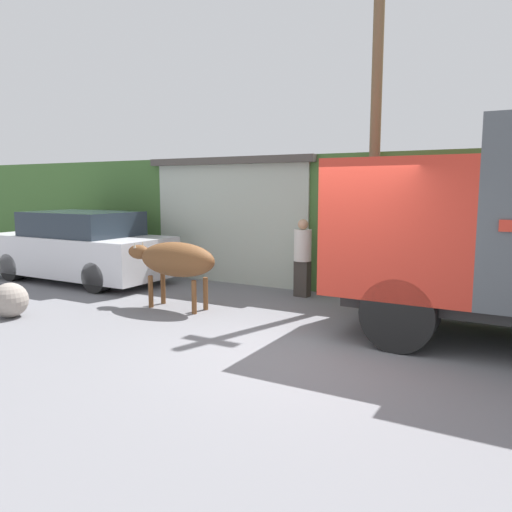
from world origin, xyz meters
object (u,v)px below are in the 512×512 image
brown_cow (175,260)px  pedestrian_on_hill (303,255)px  roadside_rock (10,300)px  utility_pole (376,119)px  parked_suv (80,248)px

brown_cow → pedestrian_on_hill: bearing=49.4°
pedestrian_on_hill → roadside_rock: pedestrian_on_hill is taller
pedestrian_on_hill → utility_pole: 2.97m
pedestrian_on_hill → parked_suv: bearing=16.4°
parked_suv → pedestrian_on_hill: size_ratio=2.88×
parked_suv → pedestrian_on_hill: bearing=13.8°
brown_cow → parked_suv: 3.88m
parked_suv → utility_pole: utility_pole is taller
parked_suv → pedestrian_on_hill: parked_suv is taller
brown_cow → parked_suv: bearing=161.4°
parked_suv → pedestrian_on_hill: 5.44m
brown_cow → roadside_rock: size_ratio=3.26×
pedestrian_on_hill → roadside_rock: bearing=53.0°
utility_pole → pedestrian_on_hill: bearing=-162.9°
parked_suv → utility_pole: size_ratio=0.68×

